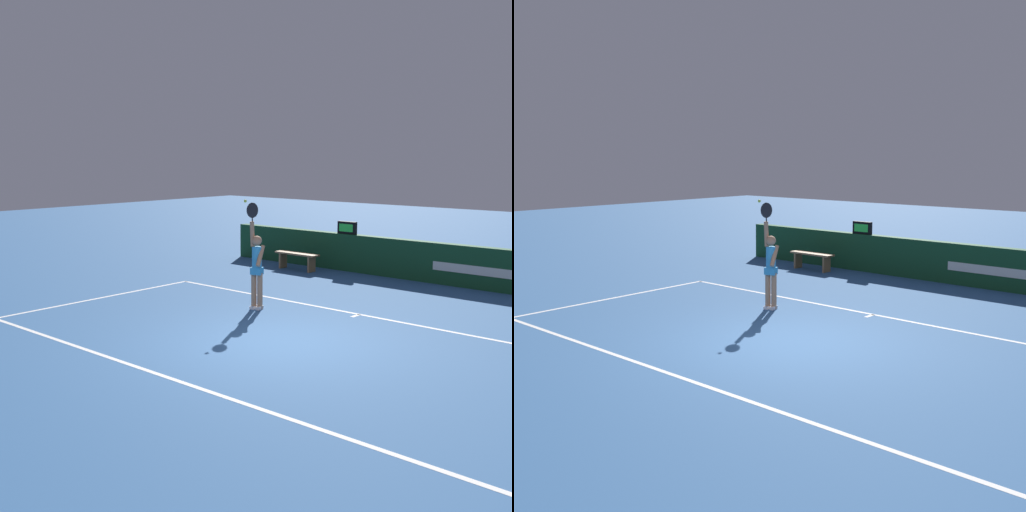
# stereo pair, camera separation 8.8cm
# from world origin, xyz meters

# --- Properties ---
(ground_plane) EXTENTS (60.00, 60.00, 0.00)m
(ground_plane) POSITION_xyz_m (0.00, 0.00, 0.00)
(ground_plane) COLOR #2F5B91
(court_lines) EXTENTS (11.22, 5.51, 0.00)m
(court_lines) POSITION_xyz_m (0.00, 0.13, 0.00)
(court_lines) COLOR white
(court_lines) RESTS_ON ground
(back_wall) EXTENTS (14.83, 0.30, 1.09)m
(back_wall) POSITION_xyz_m (0.00, 7.15, 0.55)
(back_wall) COLOR #154425
(back_wall) RESTS_ON ground
(speed_display) EXTENTS (0.61, 0.14, 0.37)m
(speed_display) POSITION_xyz_m (-3.25, 7.14, 1.28)
(speed_display) COLOR black
(speed_display) RESTS_ON back_wall
(tennis_player) EXTENTS (0.48, 0.37, 2.39)m
(tennis_player) POSITION_xyz_m (-2.01, 1.73, 0.99)
(tennis_player) COLOR #A07659
(tennis_player) RESTS_ON ground
(tennis_ball) EXTENTS (0.06, 0.06, 0.06)m
(tennis_ball) POSITION_xyz_m (-2.22, 1.59, 2.41)
(tennis_ball) COLOR #C5DE37
(courtside_bench_near) EXTENTS (1.43, 0.37, 0.51)m
(courtside_bench_near) POSITION_xyz_m (-4.40, 6.23, 0.39)
(courtside_bench_near) COLOR olive
(courtside_bench_near) RESTS_ON ground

